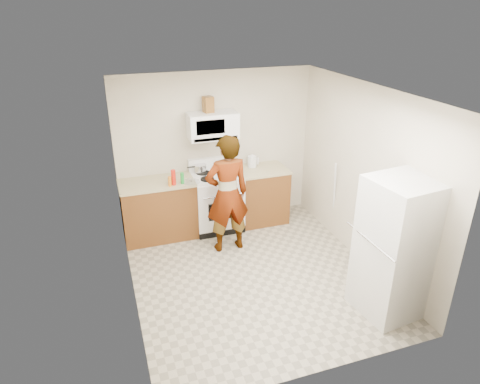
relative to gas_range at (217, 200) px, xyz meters
name	(u,v)px	position (x,y,z in m)	size (l,w,h in m)	color
floor	(254,275)	(0.10, -1.48, -0.49)	(3.60, 3.60, 0.00)	gray
back_wall	(216,149)	(0.10, 0.31, 0.76)	(3.20, 0.02, 2.50)	beige
right_wall	(364,177)	(1.69, -1.48, 0.76)	(0.02, 3.60, 2.50)	beige
cabinet_left	(159,210)	(-0.94, 0.01, -0.04)	(1.12, 0.62, 0.90)	brown
counter_left	(156,183)	(-0.94, 0.01, 0.43)	(1.14, 0.64, 0.04)	tan
cabinet_right	(261,196)	(0.78, 0.01, -0.04)	(0.80, 0.62, 0.90)	brown
counter_right	(262,170)	(0.78, 0.01, 0.43)	(0.82, 0.64, 0.04)	tan
gas_range	(217,200)	(0.00, 0.00, 0.00)	(0.76, 0.65, 1.13)	white
microwave	(213,126)	(0.00, 0.13, 1.21)	(0.76, 0.38, 0.40)	white
person	(227,194)	(-0.03, -0.69, 0.41)	(0.65, 0.43, 1.79)	tan
fridge	(395,248)	(1.39, -2.65, 0.36)	(0.70, 0.70, 1.70)	silver
kettle	(252,161)	(0.67, 0.15, 0.54)	(0.15, 0.15, 0.18)	silver
jug	(208,104)	(-0.05, 0.17, 1.53)	(0.14, 0.14, 0.24)	brown
saucepan	(200,168)	(-0.21, 0.17, 0.52)	(0.20, 0.20, 0.11)	silver
tray	(229,174)	(0.19, -0.09, 0.47)	(0.25, 0.16, 0.05)	white
bottle_spray	(173,177)	(-0.71, -0.19, 0.57)	(0.07, 0.07, 0.24)	red
bottle_hot_sauce	(170,181)	(-0.77, -0.22, 0.53)	(0.05, 0.05, 0.15)	orange
bottle_green_cap	(182,178)	(-0.57, -0.18, 0.54)	(0.05, 0.05, 0.17)	#198A2C
pot_lid	(191,182)	(-0.44, -0.18, 0.46)	(0.27, 0.27, 0.01)	silver
broom	(334,198)	(1.69, -0.80, 0.14)	(0.03, 0.03, 1.26)	silver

